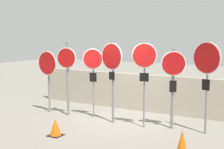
{
  "coord_description": "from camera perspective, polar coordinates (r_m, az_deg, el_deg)",
  "views": [
    {
      "loc": [
        4.68,
        -8.5,
        2.75
      ],
      "look_at": [
        -0.14,
        0.0,
        1.5
      ],
      "focal_mm": 50.0,
      "sensor_mm": 36.0,
      "label": 1
    }
  ],
  "objects": [
    {
      "name": "traffic_cone_0",
      "position": [
        7.46,
        12.7,
        -12.1
      ],
      "size": [
        0.34,
        0.34,
        0.6
      ],
      "color": "black",
      "rests_on": "ground"
    },
    {
      "name": "stop_sign_1",
      "position": [
        10.61,
        -8.21,
        1.16
      ],
      "size": [
        0.69,
        0.2,
        2.51
      ],
      "rotation": [
        0.0,
        0.0,
        0.2
      ],
      "color": "slate",
      "rests_on": "ground"
    },
    {
      "name": "stop_sign_2",
      "position": [
        10.26,
        -3.5,
        1.66
      ],
      "size": [
        0.66,
        0.24,
        2.31
      ],
      "rotation": [
        0.0,
        0.0,
        0.32
      ],
      "color": "slate",
      "rests_on": "ground"
    },
    {
      "name": "fence_back",
      "position": [
        11.41,
        4.85,
        -3.26
      ],
      "size": [
        8.5,
        0.12,
        1.34
      ],
      "color": "#A89E89",
      "rests_on": "ground"
    },
    {
      "name": "traffic_cone_1",
      "position": [
        8.78,
        -10.3,
        -9.43
      ],
      "size": [
        0.37,
        0.37,
        0.5
      ],
      "color": "black",
      "rests_on": "ground"
    },
    {
      "name": "stop_sign_3",
      "position": [
        9.58,
        0.01,
        1.62
      ],
      "size": [
        0.81,
        0.23,
        2.51
      ],
      "rotation": [
        0.0,
        0.0,
        -0.24
      ],
      "color": "slate",
      "rests_on": "ground"
    },
    {
      "name": "stop_sign_0",
      "position": [
        11.21,
        -11.7,
        1.29
      ],
      "size": [
        0.85,
        0.15,
        2.19
      ],
      "rotation": [
        0.0,
        0.0,
        -0.08
      ],
      "color": "slate",
      "rests_on": "ground"
    },
    {
      "name": "stop_sign_4",
      "position": [
        9.1,
        5.93,
        2.13
      ],
      "size": [
        0.72,
        0.2,
        2.53
      ],
      "rotation": [
        0.0,
        0.0,
        0.23
      ],
      "color": "slate",
      "rests_on": "ground"
    },
    {
      "name": "ground_plane",
      "position": [
        10.08,
        0.72,
        -8.55
      ],
      "size": [
        40.0,
        40.0,
        0.0
      ],
      "primitive_type": "plane",
      "color": "gray"
    },
    {
      "name": "stop_sign_5",
      "position": [
        9.16,
        11.12,
        -0.21
      ],
      "size": [
        0.66,
        0.32,
        2.35
      ],
      "rotation": [
        0.0,
        0.0,
        0.42
      ],
      "color": "slate",
      "rests_on": "ground"
    },
    {
      "name": "stop_sign_6",
      "position": [
        8.85,
        16.92,
        1.64
      ],
      "size": [
        0.82,
        0.38,
        2.58
      ],
      "rotation": [
        0.0,
        0.0,
        -0.41
      ],
      "color": "slate",
      "rests_on": "ground"
    }
  ]
}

